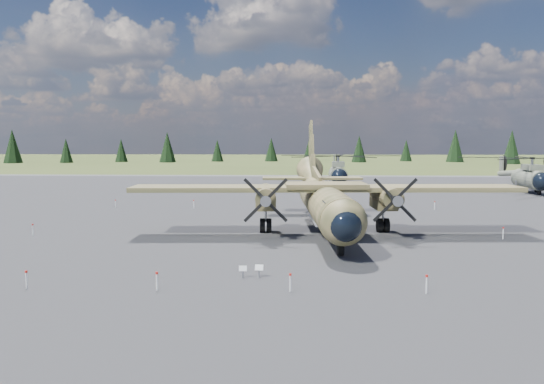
{
  "coord_description": "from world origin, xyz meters",
  "views": [
    {
      "loc": [
        2.19,
        -36.59,
        6.66
      ],
      "look_at": [
        0.51,
        2.0,
        3.02
      ],
      "focal_mm": 35.0,
      "sensor_mm": 36.0,
      "label": 1
    }
  ],
  "objects": [
    {
      "name": "info_placard_left",
      "position": [
        -0.35,
        -11.12,
        0.41
      ],
      "size": [
        0.4,
        0.2,
        0.61
      ],
      "rotation": [
        0.0,
        0.0,
        0.09
      ],
      "color": "gray",
      "rests_on": "ground"
    },
    {
      "name": "helicopter_near",
      "position": [
        8.51,
        41.78,
        3.38
      ],
      "size": [
        19.22,
        22.37,
        4.77
      ],
      "rotation": [
        0.0,
        0.0,
        -0.02
      ],
      "color": "gray",
      "rests_on": "ground"
    },
    {
      "name": "apron",
      "position": [
        0.0,
        10.0,
        0.0
      ],
      "size": [
        120.0,
        120.0,
        0.04
      ],
      "primitive_type": "cube",
      "color": "#5C5C61",
      "rests_on": "ground"
    },
    {
      "name": "ground",
      "position": [
        0.0,
        0.0,
        0.0
      ],
      "size": [
        500.0,
        500.0,
        0.0
      ],
      "primitive_type": "plane",
      "color": "#475224",
      "rests_on": "ground"
    },
    {
      "name": "helicopter_mid",
      "position": [
        32.98,
        34.05,
        3.35
      ],
      "size": [
        19.27,
        22.25,
        4.72
      ],
      "rotation": [
        0.0,
        0.0,
        -0.04
      ],
      "color": "gray",
      "rests_on": "ground"
    },
    {
      "name": "transport_plane",
      "position": [
        4.35,
        2.81,
        2.66
      ],
      "size": [
        28.1,
        25.51,
        9.26
      ],
      "rotation": [
        0.0,
        0.0,
        0.05
      ],
      "color": "#3D3F22",
      "rests_on": "ground"
    },
    {
      "name": "barrier_fence",
      "position": [
        -0.46,
        -0.08,
        0.51
      ],
      "size": [
        33.12,
        29.62,
        0.85
      ],
      "color": "white",
      "rests_on": "ground"
    },
    {
      "name": "info_placard_right",
      "position": [
        0.44,
        -11.0,
        0.43
      ],
      "size": [
        0.43,
        0.22,
        0.65
      ],
      "rotation": [
        0.0,
        0.0,
        -0.12
      ],
      "color": "gray",
      "rests_on": "ground"
    },
    {
      "name": "treeline",
      "position": [
        1.27,
        0.78,
        4.74
      ],
      "size": [
        316.73,
        313.61,
        10.88
      ],
      "color": "black",
      "rests_on": "ground"
    }
  ]
}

